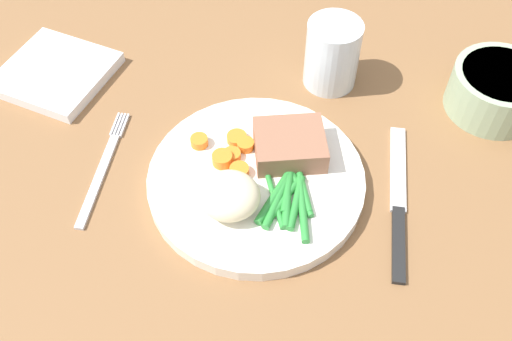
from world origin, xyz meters
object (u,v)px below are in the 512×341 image
at_px(salad_bowl, 497,88).
at_px(fork, 103,168).
at_px(dinner_plate, 256,181).
at_px(meat_portion, 290,145).
at_px(water_glass, 332,58).
at_px(napkin, 56,73).
at_px(knife, 398,203).

bearing_deg(salad_bowl, fork, -159.74).
bearing_deg(salad_bowl, dinner_plate, -149.04).
distance_m(meat_portion, water_glass, 0.15).
relative_size(fork, salad_bowl, 1.48).
bearing_deg(salad_bowl, water_glass, 174.76).
bearing_deg(napkin, salad_bowl, 2.78).
bearing_deg(napkin, fork, -52.42).
distance_m(fork, napkin, 0.17).
xyz_separation_m(meat_portion, salad_bowl, (0.24, 0.12, 0.00)).
bearing_deg(fork, dinner_plate, 5.14).
height_order(water_glass, napkin, water_glass).
height_order(meat_portion, knife, meat_portion).
relative_size(meat_portion, knife, 0.37).
xyz_separation_m(fork, napkin, (-0.11, 0.14, 0.01)).
bearing_deg(knife, dinner_plate, -178.52).
bearing_deg(fork, water_glass, 41.09).
height_order(meat_portion, fork, meat_portion).
xyz_separation_m(water_glass, napkin, (-0.35, -0.04, -0.03)).
bearing_deg(meat_portion, salad_bowl, 27.60).
bearing_deg(napkin, meat_portion, -17.24).
height_order(knife, salad_bowl, salad_bowl).
bearing_deg(dinner_plate, napkin, 154.38).
relative_size(knife, napkin, 1.60).
bearing_deg(napkin, knife, -17.48).
relative_size(knife, water_glass, 2.36).
distance_m(dinner_plate, knife, 0.16).
bearing_deg(dinner_plate, fork, -179.16).
bearing_deg(dinner_plate, knife, -1.05).
distance_m(dinner_plate, fork, 0.17).
xyz_separation_m(fork, water_glass, (0.24, 0.18, 0.04)).
xyz_separation_m(dinner_plate, water_glass, (0.07, 0.18, 0.03)).
bearing_deg(fork, napkin, 131.88).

